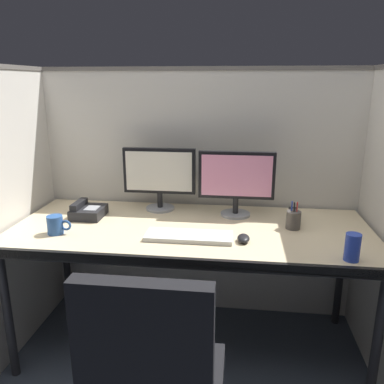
# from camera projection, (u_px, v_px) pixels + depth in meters

# --- Properties ---
(ground_plane) EXTENTS (8.00, 8.00, 0.00)m
(ground_plane) POSITION_uv_depth(u_px,v_px,m) (184.00, 383.00, 1.99)
(ground_plane) COLOR #383F4C
(cubicle_partition_rear) EXTENTS (2.21, 0.06, 1.57)m
(cubicle_partition_rear) POSITION_uv_depth(u_px,v_px,m) (200.00, 195.00, 2.49)
(cubicle_partition_rear) COLOR beige
(cubicle_partition_rear) RESTS_ON ground
(cubicle_partition_left) EXTENTS (0.06, 1.41, 1.57)m
(cubicle_partition_left) POSITION_uv_depth(u_px,v_px,m) (5.00, 217.00, 2.09)
(cubicle_partition_left) COLOR beige
(cubicle_partition_left) RESTS_ON ground
(desk) EXTENTS (1.90, 0.80, 0.74)m
(desk) POSITION_uv_depth(u_px,v_px,m) (191.00, 236.00, 2.08)
(desk) COLOR beige
(desk) RESTS_ON ground
(monitor_left) EXTENTS (0.43, 0.17, 0.37)m
(monitor_left) POSITION_uv_depth(u_px,v_px,m) (159.00, 175.00, 2.31)
(monitor_left) COLOR gray
(monitor_left) RESTS_ON desk
(monitor_right) EXTENTS (0.43, 0.17, 0.37)m
(monitor_right) POSITION_uv_depth(u_px,v_px,m) (236.00, 179.00, 2.20)
(monitor_right) COLOR gray
(monitor_right) RESTS_ON desk
(keyboard_main) EXTENTS (0.43, 0.15, 0.02)m
(keyboard_main) POSITION_uv_depth(u_px,v_px,m) (189.00, 236.00, 1.92)
(keyboard_main) COLOR silver
(keyboard_main) RESTS_ON desk
(computer_mouse) EXTENTS (0.06, 0.10, 0.04)m
(computer_mouse) POSITION_uv_depth(u_px,v_px,m) (243.00, 238.00, 1.88)
(computer_mouse) COLOR black
(computer_mouse) RESTS_ON desk
(pen_cup) EXTENTS (0.08, 0.08, 0.15)m
(pen_cup) POSITION_uv_depth(u_px,v_px,m) (293.00, 220.00, 2.04)
(pen_cup) COLOR #4C4742
(pen_cup) RESTS_ON desk
(desk_phone) EXTENTS (0.17, 0.19, 0.09)m
(desk_phone) POSITION_uv_depth(u_px,v_px,m) (88.00, 211.00, 2.22)
(desk_phone) COLOR black
(desk_phone) RESTS_ON desk
(soda_can) EXTENTS (0.07, 0.07, 0.12)m
(soda_can) POSITION_uv_depth(u_px,v_px,m) (352.00, 247.00, 1.67)
(soda_can) COLOR #263FB2
(soda_can) RESTS_ON desk
(coffee_mug) EXTENTS (0.13, 0.08, 0.09)m
(coffee_mug) POSITION_uv_depth(u_px,v_px,m) (56.00, 225.00, 1.97)
(coffee_mug) COLOR #264C8C
(coffee_mug) RESTS_ON desk
(red_stapler) EXTENTS (0.04, 0.15, 0.06)m
(red_stapler) POSITION_uv_depth(u_px,v_px,m) (294.00, 216.00, 2.17)
(red_stapler) COLOR black
(red_stapler) RESTS_ON desk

